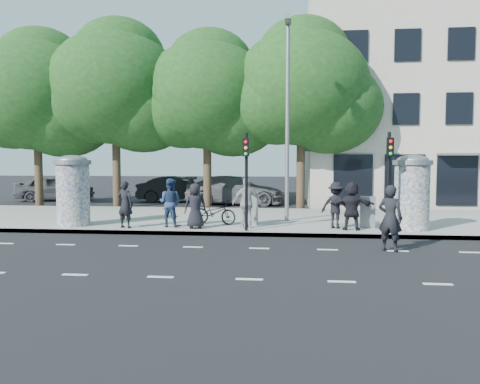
# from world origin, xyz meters

# --- Properties ---
(ground) EXTENTS (120.00, 120.00, 0.00)m
(ground) POSITION_xyz_m (0.00, 0.00, 0.00)
(ground) COLOR black
(ground) RESTS_ON ground
(sidewalk) EXTENTS (40.00, 8.00, 0.15)m
(sidewalk) POSITION_xyz_m (0.00, 7.50, 0.07)
(sidewalk) COLOR gray
(sidewalk) RESTS_ON ground
(curb) EXTENTS (40.00, 0.10, 0.16)m
(curb) POSITION_xyz_m (0.00, 3.55, 0.07)
(curb) COLOR slate
(curb) RESTS_ON ground
(lane_dash_near) EXTENTS (32.00, 0.12, 0.01)m
(lane_dash_near) POSITION_xyz_m (0.00, -2.20, 0.00)
(lane_dash_near) COLOR silver
(lane_dash_near) RESTS_ON ground
(lane_dash_far) EXTENTS (32.00, 0.12, 0.01)m
(lane_dash_far) POSITION_xyz_m (0.00, 1.40, 0.00)
(lane_dash_far) COLOR silver
(lane_dash_far) RESTS_ON ground
(ad_column_left) EXTENTS (1.36, 1.36, 2.65)m
(ad_column_left) POSITION_xyz_m (-7.20, 4.50, 1.54)
(ad_column_left) COLOR beige
(ad_column_left) RESTS_ON sidewalk
(ad_column_right) EXTENTS (1.36, 1.36, 2.65)m
(ad_column_right) POSITION_xyz_m (5.20, 4.70, 1.54)
(ad_column_right) COLOR beige
(ad_column_right) RESTS_ON sidewalk
(traffic_pole_near) EXTENTS (0.22, 0.31, 3.40)m
(traffic_pole_near) POSITION_xyz_m (-0.60, 3.79, 2.23)
(traffic_pole_near) COLOR black
(traffic_pole_near) RESTS_ON sidewalk
(traffic_pole_far) EXTENTS (0.22, 0.31, 3.40)m
(traffic_pole_far) POSITION_xyz_m (4.20, 3.79, 2.23)
(traffic_pole_far) COLOR black
(traffic_pole_far) RESTS_ON sidewalk
(street_lamp) EXTENTS (0.25, 0.93, 8.00)m
(street_lamp) POSITION_xyz_m (0.80, 6.63, 4.79)
(street_lamp) COLOR slate
(street_lamp) RESTS_ON sidewalk
(tree_far_left) EXTENTS (7.20, 7.20, 9.26)m
(tree_far_left) POSITION_xyz_m (-13.00, 12.50, 6.19)
(tree_far_left) COLOR #38281C
(tree_far_left) RESTS_ON ground
(tree_mid_left) EXTENTS (7.20, 7.20, 9.57)m
(tree_mid_left) POSITION_xyz_m (-8.50, 12.50, 6.50)
(tree_mid_left) COLOR #38281C
(tree_mid_left) RESTS_ON ground
(tree_near_left) EXTENTS (6.80, 6.80, 8.97)m
(tree_near_left) POSITION_xyz_m (-3.50, 12.70, 6.06)
(tree_near_left) COLOR #38281C
(tree_near_left) RESTS_ON ground
(tree_center) EXTENTS (7.00, 7.00, 9.30)m
(tree_center) POSITION_xyz_m (1.50, 12.30, 6.31)
(tree_center) COLOR #38281C
(tree_center) RESTS_ON ground
(building) EXTENTS (20.30, 15.85, 12.00)m
(building) POSITION_xyz_m (12.00, 19.99, 5.99)
(building) COLOR #B0A493
(building) RESTS_ON ground
(ped_a) EXTENTS (0.90, 0.69, 1.64)m
(ped_a) POSITION_xyz_m (-2.48, 4.21, 0.97)
(ped_a) COLOR black
(ped_a) RESTS_ON sidewalk
(ped_b) EXTENTS (0.71, 0.56, 1.72)m
(ped_b) POSITION_xyz_m (-5.04, 4.09, 1.01)
(ped_b) COLOR black
(ped_b) RESTS_ON sidewalk
(ped_c) EXTENTS (1.00, 0.86, 1.79)m
(ped_c) POSITION_xyz_m (-3.48, 4.52, 1.04)
(ped_c) COLOR navy
(ped_c) RESTS_ON sidewalk
(ped_d) EXTENTS (1.23, 0.98, 1.67)m
(ped_d) POSITION_xyz_m (2.57, 4.76, 0.99)
(ped_d) COLOR black
(ped_d) RESTS_ON sidewalk
(ped_e) EXTENTS (1.19, 0.88, 1.82)m
(ped_e) POSITION_xyz_m (-0.64, 4.54, 1.06)
(ped_e) COLOR #A7A8AB
(ped_e) RESTS_ON sidewalk
(ped_f) EXTENTS (1.64, 0.74, 1.71)m
(ped_f) POSITION_xyz_m (3.08, 4.39, 1.01)
(ped_f) COLOR black
(ped_f) RESTS_ON sidewalk
(man_road) EXTENTS (0.83, 0.75, 1.91)m
(man_road) POSITION_xyz_m (3.76, 1.40, 0.96)
(man_road) COLOR black
(man_road) RESTS_ON ground
(bicycle) EXTENTS (1.15, 1.87, 0.93)m
(bicycle) POSITION_xyz_m (-1.95, 5.39, 0.61)
(bicycle) COLOR black
(bicycle) RESTS_ON sidewalk
(cabinet_left) EXTENTS (0.59, 0.46, 1.16)m
(cabinet_left) POSITION_xyz_m (-0.59, 5.43, 0.73)
(cabinet_left) COLOR gray
(cabinet_left) RESTS_ON sidewalk
(cabinet_right) EXTENTS (0.60, 0.48, 1.13)m
(cabinet_right) POSITION_xyz_m (3.75, 5.06, 0.72)
(cabinet_right) COLOR gray
(cabinet_right) RESTS_ON sidewalk
(car_left) EXTENTS (3.32, 5.17, 1.64)m
(car_left) POSITION_xyz_m (-13.92, 16.10, 0.82)
(car_left) COLOR #484A4E
(car_left) RESTS_ON ground
(car_mid) EXTENTS (2.30, 4.98, 1.58)m
(car_mid) POSITION_xyz_m (-6.02, 16.07, 0.79)
(car_mid) COLOR black
(car_mid) RESTS_ON ground
(car_right) EXTENTS (2.56, 5.86, 1.68)m
(car_right) POSITION_xyz_m (-2.25, 14.78, 0.84)
(car_right) COLOR slate
(car_right) RESTS_ON ground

